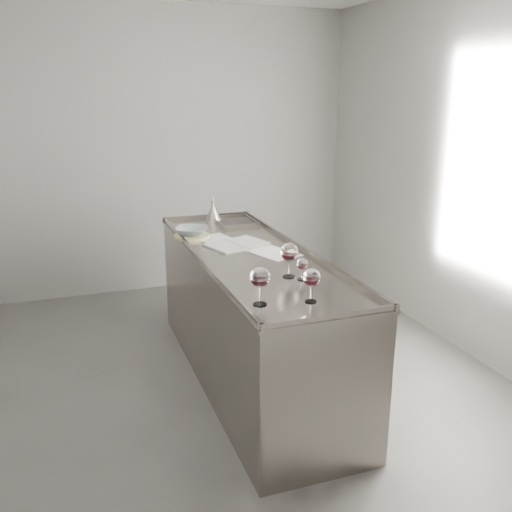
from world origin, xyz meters
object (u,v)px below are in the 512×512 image
object	(u,v)px
ceramic_bowl	(192,231)
wine_funnel	(213,213)
counter	(252,318)
notebook	(237,244)
wine_glass_middle	(312,278)
wine_glass_small	(302,265)
wine_glass_right	(289,253)
wine_glass_left	(260,278)

from	to	relation	value
ceramic_bowl	wine_funnel	world-z (taller)	wine_funnel
counter	notebook	distance (m)	0.55
ceramic_bowl	wine_funnel	distance (m)	0.58
wine_glass_middle	wine_glass_small	size ratio (longest dim) A/B	1.40
wine_glass_middle	wine_glass_right	world-z (taller)	wine_glass_right
counter	wine_funnel	distance (m)	1.20
wine_glass_left	ceramic_bowl	world-z (taller)	wine_glass_left
wine_glass_middle	wine_glass_right	distance (m)	0.42
counter	wine_funnel	size ratio (longest dim) A/B	11.46
wine_glass_right	counter	bearing A→B (deg)	96.13
counter	wine_funnel	world-z (taller)	wine_funnel
wine_funnel	ceramic_bowl	bearing A→B (deg)	-121.49
counter	wine_glass_right	bearing A→B (deg)	-83.87
wine_glass_left	wine_glass_right	distance (m)	0.49
wine_glass_right	wine_glass_small	xyz separation A→B (m)	(0.05, -0.07, -0.06)
ceramic_bowl	wine_glass_middle	bearing A→B (deg)	-79.55
wine_glass_right	ceramic_bowl	bearing A→B (deg)	106.69
wine_glass_middle	wine_funnel	bearing A→B (deg)	89.34
wine_glass_small	wine_glass_right	bearing A→B (deg)	123.69
wine_glass_right	wine_funnel	distance (m)	1.60
ceramic_bowl	counter	bearing A→B (deg)	-64.70
wine_glass_middle	wine_glass_right	bearing A→B (deg)	83.13
counter	wine_glass_left	distance (m)	1.11
wine_glass_middle	ceramic_bowl	distance (m)	1.55
wine_glass_small	wine_glass_left	bearing A→B (deg)	-141.74
counter	wine_glass_small	distance (m)	0.83
wine_glass_right	wine_funnel	bearing A→B (deg)	90.96
wine_glass_small	wine_funnel	world-z (taller)	wine_funnel
ceramic_bowl	wine_glass_left	bearing A→B (deg)	-89.51
wine_glass_left	wine_funnel	size ratio (longest dim) A/B	1.00
wine_glass_left	notebook	size ratio (longest dim) A/B	0.44
counter	wine_funnel	bearing A→B (deg)	88.45
wine_glass_middle	wine_glass_small	distance (m)	0.36
wine_glass_right	notebook	bearing A→B (deg)	95.62
notebook	wine_glass_right	bearing A→B (deg)	-104.34
counter	wine_glass_middle	xyz separation A→B (m)	(0.01, -0.94, 0.60)
wine_glass_small	ceramic_bowl	world-z (taller)	wine_glass_small
wine_glass_left	ceramic_bowl	xyz separation A→B (m)	(-0.01, 1.47, -0.10)
wine_glass_middle	notebook	bearing A→B (deg)	91.30
ceramic_bowl	wine_funnel	bearing A→B (deg)	58.51
wine_glass_small	ceramic_bowl	distance (m)	1.24
wine_glass_left	wine_glass_small	distance (m)	0.47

